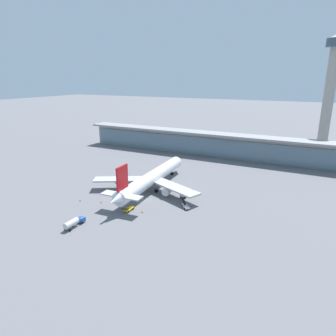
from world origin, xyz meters
name	(u,v)px	position (x,y,z in m)	size (l,w,h in m)	color
ground_plane	(145,200)	(0.00, 0.00, 0.00)	(1200.00, 1200.00, 0.00)	slate
airliner_on_stand	(151,178)	(-3.28, 11.12, 5.60)	(51.31, 66.83, 17.79)	white
service_truck_near_nose_white	(185,206)	(18.36, 0.47, 0.81)	(5.65, 5.88, 2.70)	silver
service_truck_under_wing_yellow	(129,209)	(0.27, -12.29, 0.81)	(1.94, 6.80, 2.70)	yellow
service_truck_mid_apron_red	(120,179)	(-21.98, 13.04, 1.69)	(7.48, 5.62, 3.10)	#B21E1E
service_truck_by_tail_blue	(186,192)	(13.58, 11.64, 1.71)	(2.83, 8.70, 2.95)	#234C9E
service_truck_on_taxiway_blue	(74,222)	(-9.06, -31.44, 1.71)	(2.60, 8.64, 2.95)	#234C9E
terminal_building	(212,144)	(0.00, 83.96, 7.87)	(183.60, 12.80, 15.20)	#9E998E
control_tower	(330,87)	(63.05, 120.88, 42.91)	(12.00, 12.00, 78.93)	#9E998E
safety_cone_alpha	(101,202)	(-14.13, -10.98, 0.32)	(0.62, 0.62, 0.70)	orange
safety_cone_bravo	(80,200)	(-23.05, -13.44, 0.32)	(0.62, 0.62, 0.70)	orange
safety_cone_charlie	(142,212)	(5.69, -11.22, 0.32)	(0.62, 0.62, 0.70)	orange
safety_cone_delta	(129,206)	(-2.08, -8.55, 0.32)	(0.62, 0.62, 0.70)	orange
safety_cone_echo	(135,206)	(-0.03, -7.64, 0.32)	(0.62, 0.62, 0.70)	orange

